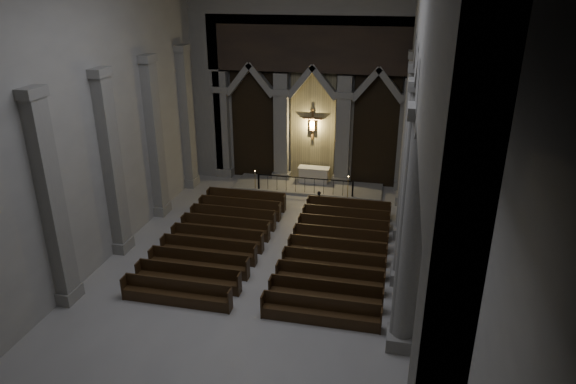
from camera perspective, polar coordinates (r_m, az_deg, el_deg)
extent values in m
plane|color=#A19F99|center=(20.65, -3.09, -10.30)|extent=(24.00, 24.00, 0.00)
cube|color=#9D9B93|center=(29.57, 2.93, 12.34)|extent=(14.00, 0.10, 12.00)
cube|color=#9D9B93|center=(8.46, -27.10, -17.95)|extent=(14.00, 0.10, 12.00)
cube|color=#9D9B93|center=(21.09, -22.25, 6.60)|extent=(0.10, 24.00, 12.00)
cube|color=#9D9B93|center=(17.63, 19.05, 4.17)|extent=(0.10, 24.00, 12.00)
cube|color=gray|center=(31.04, -7.29, 7.37)|extent=(0.80, 0.50, 6.40)
cube|color=gray|center=(31.92, -7.04, 2.25)|extent=(1.05, 0.70, 0.50)
cube|color=gray|center=(30.56, -7.49, 11.27)|extent=(1.00, 0.65, 0.35)
cube|color=gray|center=(30.05, -0.75, 7.05)|extent=(0.80, 0.50, 6.40)
cube|color=gray|center=(30.96, -0.72, 1.78)|extent=(1.05, 0.70, 0.50)
cube|color=gray|center=(29.55, -0.77, 11.08)|extent=(1.00, 0.65, 0.35)
cube|color=gray|center=(29.47, 6.13, 6.62)|extent=(0.80, 0.50, 6.40)
cube|color=gray|center=(30.39, 5.90, 1.26)|extent=(1.05, 0.70, 0.50)
cube|color=gray|center=(28.96, 6.31, 10.71)|extent=(1.00, 0.65, 0.35)
cube|color=gray|center=(29.32, 13.17, 6.07)|extent=(0.80, 0.50, 6.40)
cube|color=gray|center=(30.25, 12.68, 0.71)|extent=(1.05, 0.70, 0.50)
cube|color=gray|center=(28.81, 13.55, 10.17)|extent=(1.00, 0.65, 0.35)
cube|color=black|center=(30.74, -3.91, 7.93)|extent=(2.60, 0.15, 7.00)
cube|color=tan|center=(29.96, 2.78, 7.58)|extent=(2.60, 0.15, 7.00)
cube|color=black|center=(29.60, 9.72, 7.09)|extent=(2.60, 0.15, 7.00)
cube|color=black|center=(28.79, 2.83, 16.09)|extent=(12.00, 0.50, 3.00)
cube|color=gray|center=(31.00, -8.83, 9.75)|extent=(1.60, 0.50, 9.00)
cube|color=gray|center=(29.02, 14.98, 8.40)|extent=(1.60, 0.50, 9.00)
plane|color=#FFD472|center=(29.93, 2.77, 7.56)|extent=(1.50, 0.00, 1.50)
cube|color=brown|center=(29.84, 2.74, 7.52)|extent=(0.13, 0.08, 1.80)
cube|color=brown|center=(29.76, 2.76, 8.17)|extent=(1.10, 0.08, 0.13)
cube|color=tan|center=(29.80, 2.72, 7.40)|extent=(0.26, 0.10, 0.60)
sphere|color=tan|center=(29.70, 2.74, 8.14)|extent=(0.17, 0.17, 0.17)
cylinder|color=tan|center=(29.75, 2.24, 8.11)|extent=(0.45, 0.08, 0.08)
cylinder|color=tan|center=(29.67, 3.24, 8.06)|extent=(0.45, 0.08, 0.08)
cube|color=gray|center=(28.40, 12.84, -0.76)|extent=(1.00, 1.00, 0.50)
cylinder|color=gray|center=(27.18, 13.51, 6.52)|extent=(0.70, 0.70, 7.50)
cube|color=gray|center=(26.43, 14.28, 14.57)|extent=(0.95, 0.95, 0.35)
cube|color=gray|center=(24.75, 12.76, -4.32)|extent=(1.00, 1.00, 0.50)
cylinder|color=gray|center=(23.35, 13.54, 3.93)|extent=(0.70, 0.70, 7.50)
cube|color=gray|center=(22.47, 14.44, 13.28)|extent=(0.95, 0.95, 0.35)
cube|color=gray|center=(21.24, 12.66, -9.09)|extent=(1.00, 1.00, 0.50)
cylinder|color=gray|center=(19.58, 13.58, 0.33)|extent=(0.70, 0.70, 7.50)
cube|color=gray|center=(18.53, 14.66, 11.44)|extent=(0.95, 0.95, 0.35)
cube|color=gray|center=(17.92, 12.51, -15.67)|extent=(1.00, 1.00, 0.50)
cylinder|color=gray|center=(15.93, 13.63, -4.95)|extent=(0.70, 0.70, 7.50)
cube|color=gray|center=(14.61, 15.00, 8.60)|extent=(0.95, 0.95, 0.35)
cube|color=gray|center=(16.74, 15.74, 19.75)|extent=(0.55, 24.00, 2.80)
cube|color=gray|center=(28.88, 13.61, 8.66)|extent=(0.55, 1.20, 9.20)
cube|color=gray|center=(30.65, -10.63, 1.16)|extent=(0.60, 1.00, 0.50)
cube|color=gray|center=(29.52, -11.15, 7.96)|extent=(0.50, 0.80, 7.50)
cube|color=gray|center=(28.83, -11.73, 15.38)|extent=(0.60, 1.00, 0.35)
cube|color=gray|center=(27.30, -13.80, -1.82)|extent=(0.60, 1.00, 0.50)
cube|color=gray|center=(26.04, -14.56, 5.73)|extent=(0.50, 0.80, 7.50)
cube|color=gray|center=(25.25, -15.42, 14.12)|extent=(0.60, 1.00, 0.35)
cube|color=gray|center=(24.16, -17.85, -5.59)|extent=(0.60, 1.00, 0.50)
cube|color=gray|center=(22.72, -18.95, 2.81)|extent=(0.50, 0.80, 7.50)
cube|color=gray|center=(21.82, -20.23, 12.37)|extent=(0.60, 1.00, 0.35)
cube|color=gray|center=(21.31, -23.11, -10.39)|extent=(0.60, 1.00, 0.50)
cube|color=gray|center=(19.66, -24.74, -1.09)|extent=(0.50, 0.80, 7.50)
cube|color=gray|center=(18.61, -26.66, 9.86)|extent=(0.60, 1.00, 0.35)
cube|color=gray|center=(29.86, 2.25, 0.61)|extent=(8.50, 2.60, 0.15)
cube|color=beige|center=(30.18, 2.87, 1.89)|extent=(1.68, 0.65, 0.89)
cube|color=silver|center=(30.02, 2.89, 2.72)|extent=(1.82, 0.73, 0.04)
cube|color=black|center=(28.52, 1.89, 1.57)|extent=(5.35, 0.05, 0.05)
cube|color=black|center=(29.26, -3.27, 1.09)|extent=(0.09, 0.09, 1.07)
cube|color=black|center=(28.37, 7.19, 0.24)|extent=(0.09, 0.09, 1.07)
cylinder|color=black|center=(29.14, -2.26, 0.95)|extent=(0.02, 0.02, 0.98)
cylinder|color=black|center=(29.02, -1.23, 0.87)|extent=(0.02, 0.02, 0.98)
cylinder|color=black|center=(28.90, -0.20, 0.78)|extent=(0.02, 0.02, 0.98)
cylinder|color=black|center=(28.80, 0.83, 0.70)|extent=(0.02, 0.02, 0.98)
cylinder|color=black|center=(28.71, 1.88, 0.61)|extent=(0.02, 0.02, 0.98)
cylinder|color=black|center=(28.62, 2.93, 0.53)|extent=(0.02, 0.02, 0.98)
cylinder|color=black|center=(28.55, 3.99, 0.44)|extent=(0.02, 0.02, 0.98)
cylinder|color=black|center=(28.48, 5.05, 0.35)|extent=(0.02, 0.02, 0.98)
cylinder|color=black|center=(28.43, 6.12, 0.27)|extent=(0.02, 0.02, 0.98)
cylinder|color=olive|center=(29.51, -3.65, 0.20)|extent=(0.21, 0.21, 0.04)
cylinder|color=olive|center=(29.33, -3.67, 1.10)|extent=(0.03, 0.03, 0.99)
cylinder|color=olive|center=(29.15, -3.69, 2.01)|extent=(0.10, 0.10, 0.02)
cylinder|color=beige|center=(29.12, -3.70, 2.17)|extent=(0.04, 0.04, 0.17)
sphere|color=#FFC459|center=(29.09, -3.70, 2.37)|extent=(0.04, 0.04, 0.04)
cylinder|color=olive|center=(28.41, 6.60, -0.81)|extent=(0.24, 0.24, 0.05)
cylinder|color=olive|center=(28.20, 6.65, 0.24)|extent=(0.04, 0.04, 1.13)
cylinder|color=olive|center=(27.99, 6.71, 1.31)|extent=(0.12, 0.12, 0.02)
cylinder|color=beige|center=(27.96, 6.72, 1.51)|extent=(0.05, 0.05, 0.20)
sphere|color=#FFC459|center=(27.91, 6.73, 1.73)|extent=(0.04, 0.04, 0.04)
cube|color=black|center=(27.23, -4.67, -1.33)|extent=(4.18, 0.40, 0.45)
cube|color=black|center=(27.22, -4.59, -0.27)|extent=(4.18, 0.07, 0.50)
cube|color=black|center=(27.80, -8.81, -0.53)|extent=(0.06, 0.45, 0.90)
cube|color=black|center=(26.64, -0.38, -1.28)|extent=(0.06, 0.45, 0.90)
cube|color=black|center=(26.27, 6.69, -2.34)|extent=(4.18, 0.40, 0.45)
cube|color=black|center=(26.25, 6.78, -1.24)|extent=(4.18, 0.07, 0.50)
cube|color=black|center=(26.42, 2.21, -1.51)|extent=(0.06, 0.45, 0.90)
cube|color=black|center=(26.09, 11.28, -2.28)|extent=(0.06, 0.45, 0.90)
cube|color=black|center=(26.26, -5.37, -2.29)|extent=(4.18, 0.40, 0.45)
cube|color=black|center=(26.23, -5.29, -1.19)|extent=(4.18, 0.07, 0.50)
cube|color=black|center=(26.84, -9.65, -1.44)|extent=(0.06, 0.45, 0.90)
cube|color=black|center=(25.65, -0.93, -2.27)|extent=(0.06, 0.45, 0.90)
cube|color=black|center=(25.26, 6.42, -3.38)|extent=(4.18, 0.40, 0.45)
cube|color=black|center=(25.23, 6.51, -2.23)|extent=(4.18, 0.07, 0.50)
cube|color=black|center=(25.42, 1.75, -2.51)|extent=(0.06, 0.45, 0.90)
cube|color=black|center=(25.07, 11.19, -3.33)|extent=(0.06, 0.45, 0.90)
cube|color=black|center=(25.30, -6.13, -3.32)|extent=(4.18, 0.40, 0.45)
cube|color=black|center=(25.26, -6.04, -2.18)|extent=(4.18, 0.07, 0.50)
cube|color=black|center=(25.90, -10.55, -2.41)|extent=(0.06, 0.45, 0.90)
cube|color=black|center=(24.66, -1.53, -3.33)|extent=(0.06, 0.45, 0.90)
cube|color=black|center=(24.25, 6.12, -4.51)|extent=(4.18, 0.40, 0.45)
cube|color=black|center=(24.22, 6.22, -3.32)|extent=(4.18, 0.07, 0.50)
cube|color=black|center=(24.42, 1.26, -3.59)|extent=(0.06, 0.45, 0.90)
cube|color=black|center=(24.06, 11.10, -4.46)|extent=(0.06, 0.45, 0.90)
cube|color=black|center=(24.35, -6.95, -4.44)|extent=(4.18, 0.40, 0.45)
cube|color=black|center=(24.30, -6.86, -3.25)|extent=(4.18, 0.07, 0.50)
cube|color=black|center=(24.98, -11.52, -3.46)|extent=(0.06, 0.45, 0.90)
cube|color=black|center=(23.69, -2.17, -4.47)|extent=(0.06, 0.45, 0.90)
cube|color=black|center=(23.26, 5.79, -5.74)|extent=(4.18, 0.40, 0.45)
cube|color=black|center=(23.21, 5.90, -4.49)|extent=(4.18, 0.07, 0.50)
cube|color=black|center=(23.44, 0.73, -4.77)|extent=(0.06, 0.45, 0.90)
cube|color=black|center=(23.07, 11.00, -5.69)|extent=(0.06, 0.45, 0.90)
cube|color=black|center=(23.42, -7.84, -5.64)|extent=(4.18, 0.40, 0.45)
cube|color=black|center=(23.36, -7.74, -4.40)|extent=(4.18, 0.07, 0.50)
cube|color=black|center=(24.07, -12.56, -4.58)|extent=(0.06, 0.45, 0.90)
cube|color=black|center=(22.73, -2.88, -5.72)|extent=(0.06, 0.45, 0.90)
cube|color=black|center=(22.29, 5.44, -7.07)|extent=(4.18, 0.40, 0.45)
cube|color=black|center=(22.22, 5.55, -5.77)|extent=(4.18, 0.07, 0.50)
cube|color=black|center=(22.47, 0.14, -6.04)|extent=(0.06, 0.45, 0.90)
cube|color=black|center=(22.08, 10.89, -7.04)|extent=(0.06, 0.45, 0.90)
cube|color=black|center=(22.50, -8.80, -6.94)|extent=(4.18, 0.40, 0.45)
cube|color=black|center=(22.43, -8.70, -5.66)|extent=(4.18, 0.07, 0.50)
cube|color=black|center=(23.18, -13.69, -5.80)|extent=(0.06, 0.45, 0.90)
cube|color=black|center=(21.78, -3.65, -7.07)|extent=(0.06, 0.45, 0.90)
cube|color=black|center=(21.32, 5.05, -8.52)|extent=(4.18, 0.40, 0.45)
cube|color=black|center=(21.25, 5.16, -7.17)|extent=(4.18, 0.07, 0.50)
cube|color=black|center=(21.51, -0.50, -7.43)|extent=(0.06, 0.45, 0.90)
cube|color=black|center=(21.10, 10.76, -8.51)|extent=(0.06, 0.45, 0.90)
cube|color=black|center=(21.61, -9.85, -8.34)|extent=(4.18, 0.40, 0.45)
cube|color=black|center=(21.52, -9.75, -7.01)|extent=(4.18, 0.07, 0.50)
cube|color=black|center=(22.31, -14.92, -7.10)|extent=(0.06, 0.45, 0.90)
cube|color=black|center=(20.86, -4.50, -8.54)|extent=(0.06, 0.45, 0.90)
cube|color=black|center=(20.37, 4.62, -10.11)|extent=(4.18, 0.40, 0.45)
cube|color=black|center=(20.28, 4.74, -8.70)|extent=(4.18, 0.07, 0.50)
cube|color=black|center=(20.58, -1.20, -8.94)|extent=(0.06, 0.45, 0.90)
cube|color=black|center=(20.15, 10.63, -10.12)|extent=(0.06, 0.45, 0.90)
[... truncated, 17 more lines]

